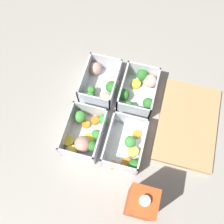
{
  "coord_description": "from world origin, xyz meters",
  "views": [
    {
      "loc": [
        0.3,
        0.08,
        0.78
      ],
      "look_at": [
        0.0,
        0.0,
        0.02
      ],
      "focal_mm": 42.0,
      "sensor_mm": 36.0,
      "label": 1
    }
  ],
  "objects_px": {
    "container_near_right": "(85,135)",
    "container_far_right": "(127,147)",
    "container_far_left": "(139,90)",
    "container_near_left": "(102,85)",
    "juice_carton": "(140,204)"
  },
  "relations": [
    {
      "from": "container_near_right",
      "to": "container_far_right",
      "type": "bearing_deg",
      "value": 87.36
    },
    {
      "from": "container_far_left",
      "to": "juice_carton",
      "type": "height_order",
      "value": "juice_carton"
    },
    {
      "from": "container_far_right",
      "to": "juice_carton",
      "type": "xyz_separation_m",
      "value": [
        0.15,
        0.07,
        0.07
      ]
    },
    {
      "from": "container_near_left",
      "to": "juice_carton",
      "type": "distance_m",
      "value": 0.39
    },
    {
      "from": "container_far_left",
      "to": "juice_carton",
      "type": "bearing_deg",
      "value": 11.97
    },
    {
      "from": "container_far_right",
      "to": "juice_carton",
      "type": "height_order",
      "value": "juice_carton"
    },
    {
      "from": "container_far_left",
      "to": "container_near_left",
      "type": "bearing_deg",
      "value": -84.15
    },
    {
      "from": "container_far_left",
      "to": "container_far_right",
      "type": "xyz_separation_m",
      "value": [
        0.2,
        0.01,
        -0.0
      ]
    },
    {
      "from": "container_near_right",
      "to": "container_far_right",
      "type": "distance_m",
      "value": 0.13
    },
    {
      "from": "container_near_right",
      "to": "container_far_left",
      "type": "xyz_separation_m",
      "value": [
        -0.19,
        0.12,
        0.0
      ]
    },
    {
      "from": "container_far_left",
      "to": "juice_carton",
      "type": "xyz_separation_m",
      "value": [
        0.35,
        0.07,
        0.07
      ]
    },
    {
      "from": "container_near_left",
      "to": "container_near_right",
      "type": "relative_size",
      "value": 1.05
    },
    {
      "from": "container_near_left",
      "to": "juice_carton",
      "type": "relative_size",
      "value": 0.8
    },
    {
      "from": "container_near_left",
      "to": "container_far_right",
      "type": "distance_m",
      "value": 0.23
    },
    {
      "from": "container_near_left",
      "to": "container_near_right",
      "type": "height_order",
      "value": "same"
    }
  ]
}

